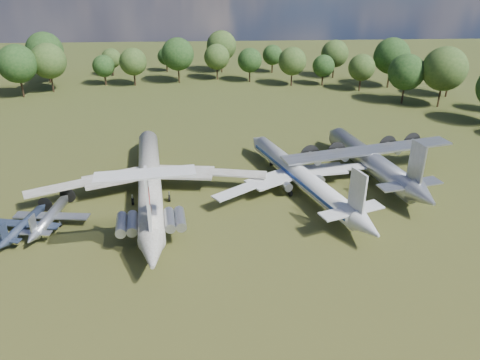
{
  "coord_description": "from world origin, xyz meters",
  "views": [
    {
      "loc": [
        6.64,
        -70.6,
        38.49
      ],
      "look_at": [
        10.12,
        -3.49,
        5.0
      ],
      "focal_mm": 35.0,
      "sensor_mm": 36.0,
      "label": 1
    }
  ],
  "objects_px": {
    "il62_airliner": "(150,184)",
    "small_prop_west": "(24,227)",
    "small_prop_northwest": "(51,219)",
    "an12_transport": "(370,164)",
    "person_on_il62": "(150,208)",
    "tu104_jet": "(301,180)"
  },
  "relations": [
    {
      "from": "il62_airliner",
      "to": "small_prop_west",
      "type": "xyz_separation_m",
      "value": [
        -17.56,
        -10.29,
        -1.53
      ]
    },
    {
      "from": "small_prop_northwest",
      "to": "person_on_il62",
      "type": "relative_size",
      "value": 8.66
    },
    {
      "from": "person_on_il62",
      "to": "an12_transport",
      "type": "bearing_deg",
      "value": -148.36
    },
    {
      "from": "tu104_jet",
      "to": "an12_transport",
      "type": "height_order",
      "value": "an12_transport"
    },
    {
      "from": "il62_airliner",
      "to": "small_prop_west",
      "type": "height_order",
      "value": "il62_airliner"
    },
    {
      "from": "il62_airliner",
      "to": "an12_transport",
      "type": "bearing_deg",
      "value": 1.32
    },
    {
      "from": "small_prop_northwest",
      "to": "il62_airliner",
      "type": "bearing_deg",
      "value": 36.43
    },
    {
      "from": "small_prop_west",
      "to": "person_on_il62",
      "type": "xyz_separation_m",
      "value": [
        19.5,
        -4.0,
        5.02
      ]
    },
    {
      "from": "an12_transport",
      "to": "person_on_il62",
      "type": "height_order",
      "value": "person_on_il62"
    },
    {
      "from": "small_prop_west",
      "to": "an12_transport",
      "type": "bearing_deg",
      "value": 27.0
    },
    {
      "from": "tu104_jet",
      "to": "small_prop_northwest",
      "type": "height_order",
      "value": "tu104_jet"
    },
    {
      "from": "il62_airliner",
      "to": "small_prop_northwest",
      "type": "bearing_deg",
      "value": -157.42
    },
    {
      "from": "small_prop_northwest",
      "to": "small_prop_west",
      "type": "bearing_deg",
      "value": -143.31
    },
    {
      "from": "an12_transport",
      "to": "small_prop_west",
      "type": "distance_m",
      "value": 59.88
    },
    {
      "from": "il62_airliner",
      "to": "person_on_il62",
      "type": "xyz_separation_m",
      "value": [
        1.94,
        -14.29,
        3.49
      ]
    },
    {
      "from": "an12_transport",
      "to": "person_on_il62",
      "type": "xyz_separation_m",
      "value": [
        -38.0,
        -20.66,
        3.58
      ]
    },
    {
      "from": "an12_transport",
      "to": "person_on_il62",
      "type": "distance_m",
      "value": 43.4
    },
    {
      "from": "small_prop_northwest",
      "to": "person_on_il62",
      "type": "xyz_separation_m",
      "value": [
        16.23,
        -5.94,
        4.9
      ]
    },
    {
      "from": "il62_airliner",
      "to": "person_on_il62",
      "type": "distance_m",
      "value": 14.84
    },
    {
      "from": "il62_airliner",
      "to": "small_prop_west",
      "type": "relative_size",
      "value": 3.69
    },
    {
      "from": "an12_transport",
      "to": "tu104_jet",
      "type": "bearing_deg",
      "value": -172.74
    },
    {
      "from": "tu104_jet",
      "to": "person_on_il62",
      "type": "xyz_separation_m",
      "value": [
        -24.12,
        -15.29,
        3.84
      ]
    }
  ]
}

